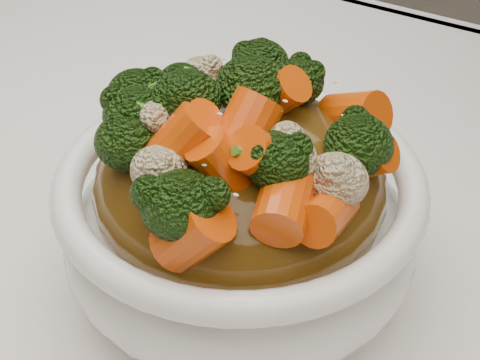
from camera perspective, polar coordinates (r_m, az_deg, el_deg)
The scene contains 8 objects.
tablecloth at distance 0.43m, azimuth -6.07°, elevation -6.74°, with size 1.20×0.80×0.04m, color white.
bowl at distance 0.37m, azimuth -0.00°, elevation -3.58°, with size 0.19×0.19×0.08m, color white, non-canonical shape.
sauce_base at distance 0.35m, azimuth -0.00°, elevation -0.35°, with size 0.15×0.15×0.08m, color #4D310D.
carrots at distance 0.32m, azimuth -0.00°, elevation 7.53°, with size 0.15×0.15×0.04m, color #D04606, non-canonical shape.
broccoli at distance 0.32m, azimuth -0.00°, elevation 7.39°, with size 0.15×0.15×0.04m, color black, non-canonical shape.
cauliflower at distance 0.32m, azimuth -0.00°, elevation 7.11°, with size 0.15×0.15×0.03m, color beige, non-canonical shape.
scallions at distance 0.32m, azimuth -0.00°, elevation 7.67°, with size 0.12×0.12×0.02m, color #38731A, non-canonical shape.
sesame_seeds at distance 0.32m, azimuth -0.00°, elevation 7.67°, with size 0.14×0.14×0.01m, color beige, non-canonical shape.
Camera 1 is at (0.21, -0.23, 1.03)m, focal length 50.00 mm.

